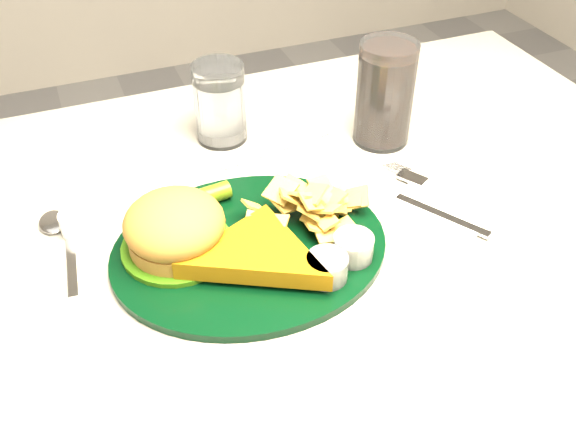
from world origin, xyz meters
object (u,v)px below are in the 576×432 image
at_px(cola_glass, 385,94).
at_px(table, 288,390).
at_px(water_glass, 220,103).
at_px(fork_napkin, 438,211).
at_px(dinner_plate, 249,228).

bearing_deg(cola_glass, table, -148.09).
relative_size(water_glass, fork_napkin, 0.70).
relative_size(table, fork_napkin, 6.98).
relative_size(table, water_glass, 9.97).
xyz_separation_m(water_glass, fork_napkin, (0.21, -0.28, -0.05)).
bearing_deg(dinner_plate, cola_glass, 34.92).
relative_size(dinner_plate, cola_glass, 2.18).
bearing_deg(table, cola_glass, 31.91).
relative_size(cola_glass, fork_napkin, 0.90).
bearing_deg(fork_napkin, dinner_plate, 143.74).
height_order(dinner_plate, fork_napkin, dinner_plate).
bearing_deg(water_glass, table, -84.06).
distance_m(water_glass, fork_napkin, 0.35).
height_order(cola_glass, fork_napkin, cola_glass).
distance_m(table, cola_glass, 0.51).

